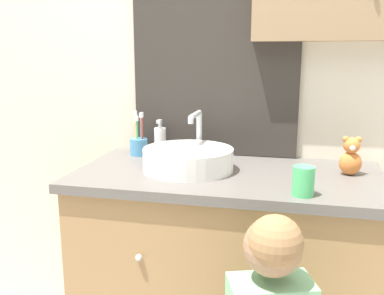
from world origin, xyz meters
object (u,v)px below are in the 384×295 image
at_px(toothbrush_holder, 139,145).
at_px(soap_dispenser, 160,141).
at_px(teddy_bear, 351,157).
at_px(sink_basin, 189,158).
at_px(drinking_cup, 303,181).

xyz_separation_m(toothbrush_holder, soap_dispenser, (0.09, 0.03, 0.02)).
relative_size(soap_dispenser, teddy_bear, 1.08).
height_order(sink_basin, soap_dispenser, sink_basin).
height_order(soap_dispenser, teddy_bear, soap_dispenser).
bearing_deg(sink_basin, teddy_bear, 6.06).
height_order(toothbrush_holder, drinking_cup, toothbrush_holder).
xyz_separation_m(sink_basin, soap_dispenser, (-0.19, 0.22, 0.02)).
bearing_deg(drinking_cup, teddy_bear, 58.47).
bearing_deg(toothbrush_holder, drinking_cup, -30.35).
xyz_separation_m(sink_basin, teddy_bear, (0.60, 0.06, 0.02)).
height_order(sink_basin, toothbrush_holder, sink_basin).
bearing_deg(drinking_cup, sink_basin, 152.49).
xyz_separation_m(soap_dispenser, drinking_cup, (0.61, -0.44, -0.02)).
relative_size(sink_basin, teddy_bear, 2.77).
bearing_deg(soap_dispenser, drinking_cup, -35.90).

